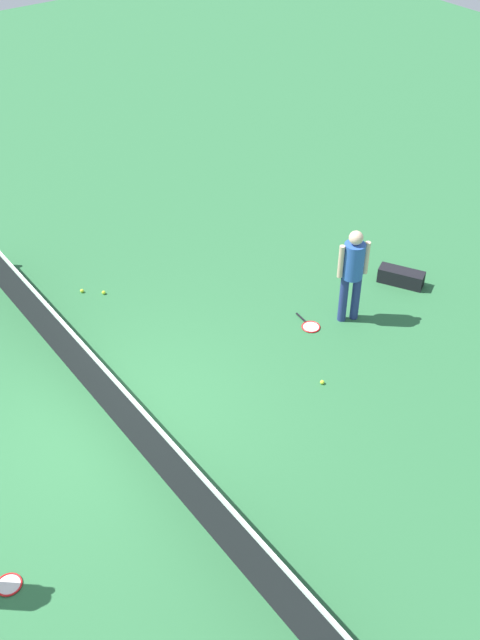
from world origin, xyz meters
TOP-DOWN VIEW (x-y plane):
  - ground_plane at (0.00, 0.00)m, footprint 40.00×40.00m
  - court_net at (0.00, 0.00)m, footprint 10.09×0.09m
  - player_near_side at (-0.23, -4.33)m, footprint 0.44×0.52m
  - tennis_racket_near_player at (-0.02, -3.68)m, footprint 0.60×0.34m
  - tennis_racket_far_player at (-1.61, 2.31)m, footprint 0.35×0.60m
  - tennis_ball_near_player at (2.83, -1.37)m, footprint 0.07×0.07m
  - tennis_ball_by_net at (3.11, -1.09)m, footprint 0.07×0.07m
  - tennis_ball_midcourt at (-1.19, -2.92)m, footprint 0.07×0.07m
  - equipment_bag at (-0.07, -5.81)m, footprint 0.84×0.63m

SIDE VIEW (x-z plane):
  - ground_plane at x=0.00m, z-range 0.00..0.00m
  - tennis_racket_near_player at x=-0.02m, z-range 0.00..0.03m
  - tennis_racket_far_player at x=-1.61m, z-range 0.00..0.03m
  - tennis_ball_near_player at x=2.83m, z-range 0.00..0.07m
  - tennis_ball_by_net at x=3.11m, z-range 0.00..0.07m
  - tennis_ball_midcourt at x=-1.19m, z-range 0.00..0.07m
  - equipment_bag at x=-0.07m, z-range 0.00..0.28m
  - court_net at x=0.00m, z-range -0.03..1.04m
  - player_near_side at x=-0.23m, z-range 0.16..1.86m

